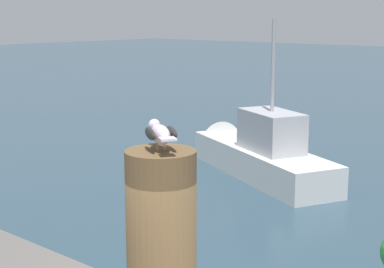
{
  "coord_description": "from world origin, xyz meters",
  "views": [
    {
      "loc": [
        1.27,
        -2.67,
        3.36
      ],
      "look_at": [
        -0.85,
        -0.21,
        2.72
      ],
      "focal_mm": 56.62,
      "sensor_mm": 36.0,
      "label": 1
    }
  ],
  "objects": [
    {
      "name": "boat_white",
      "position": [
        -6.12,
        7.88,
        0.46
      ],
      "size": [
        5.05,
        3.15,
        3.45
      ],
      "color": "silver",
      "rests_on": "ground_plane"
    },
    {
      "name": "seagull",
      "position": [
        -0.86,
        -0.45,
        2.76
      ],
      "size": [
        0.36,
        0.25,
        0.14
      ],
      "color": "tan",
      "rests_on": "mooring_post"
    },
    {
      "name": "mooring_post",
      "position": [
        -0.85,
        -0.46,
        2.1
      ],
      "size": [
        0.38,
        0.38,
        1.12
      ],
      "primitive_type": "cylinder",
      "color": "brown",
      "rests_on": "harbor_quay"
    }
  ]
}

